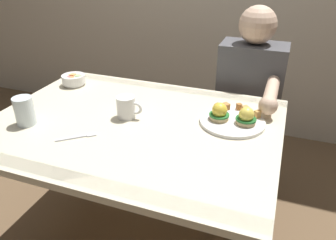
{
  "coord_description": "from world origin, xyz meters",
  "views": [
    {
      "loc": [
        0.56,
        -1.08,
        1.4
      ],
      "look_at": [
        0.16,
        0.0,
        0.78
      ],
      "focal_mm": 35.2,
      "sensor_mm": 36.0,
      "label": 1
    }
  ],
  "objects": [
    {
      "name": "dining_table",
      "position": [
        0.0,
        0.0,
        0.63
      ],
      "size": [
        1.2,
        0.9,
        0.74
      ],
      "color": "beige",
      "rests_on": "ground_plane"
    },
    {
      "name": "eggs_benedict_plate",
      "position": [
        0.39,
        0.14,
        0.76
      ],
      "size": [
        0.27,
        0.27,
        0.09
      ],
      "color": "white",
      "rests_on": "dining_table"
    },
    {
      "name": "fruit_bowl",
      "position": [
        -0.47,
        0.27,
        0.77
      ],
      "size": [
        0.12,
        0.12,
        0.06
      ],
      "color": "white",
      "rests_on": "dining_table"
    },
    {
      "name": "coffee_mug",
      "position": [
        -0.04,
        0.03,
        0.79
      ],
      "size": [
        0.11,
        0.08,
        0.09
      ],
      "color": "white",
      "rests_on": "dining_table"
    },
    {
      "name": "fork",
      "position": [
        -0.14,
        -0.18,
        0.74
      ],
      "size": [
        0.13,
        0.11,
        0.0
      ],
      "color": "silver",
      "rests_on": "dining_table"
    },
    {
      "name": "water_glass_near",
      "position": [
        -0.41,
        -0.16,
        0.79
      ],
      "size": [
        0.08,
        0.08,
        0.12
      ],
      "color": "silver",
      "rests_on": "dining_table"
    },
    {
      "name": "diner_person",
      "position": [
        0.4,
        0.6,
        0.65
      ],
      "size": [
        0.34,
        0.54,
        1.14
      ],
      "color": "#33333D",
      "rests_on": "ground_plane"
    }
  ]
}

